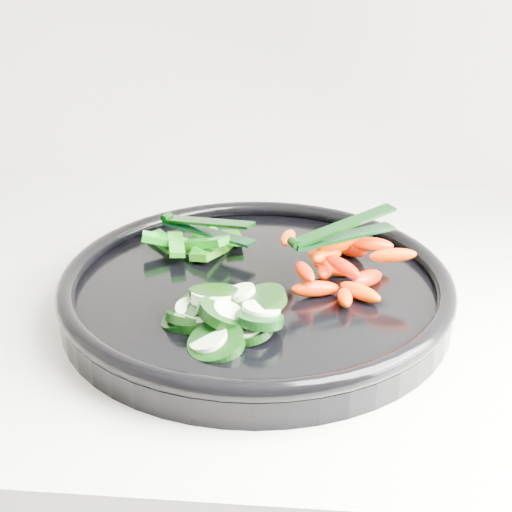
{
  "coord_description": "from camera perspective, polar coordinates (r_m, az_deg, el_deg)",
  "views": [
    {
      "loc": [
        0.31,
        1.05,
        1.28
      ],
      "look_at": [
        0.26,
        1.65,
        0.99
      ],
      "focal_mm": 50.0,
      "sensor_mm": 36.0,
      "label": 1
    }
  ],
  "objects": [
    {
      "name": "carrot_pile",
      "position": [
        0.69,
        6.74,
        -0.41
      ],
      "size": [
        0.13,
        0.15,
        0.05
      ],
      "color": "red",
      "rests_on": "veggie_tray"
    },
    {
      "name": "veggie_tray",
      "position": [
        0.69,
        -0.0,
        -2.61
      ],
      "size": [
        0.44,
        0.44,
        0.04
      ],
      "color": "black",
      "rests_on": "counter"
    },
    {
      "name": "pepper_pile",
      "position": [
        0.75,
        -4.73,
        0.93
      ],
      "size": [
        0.11,
        0.1,
        0.04
      ],
      "color": "#206409",
      "rests_on": "veggie_tray"
    },
    {
      "name": "tong_pepper",
      "position": [
        0.75,
        -4.11,
        2.38
      ],
      "size": [
        0.11,
        0.07,
        0.02
      ],
      "color": "black",
      "rests_on": "pepper_pile"
    },
    {
      "name": "tong_carrot",
      "position": [
        0.68,
        6.81,
        1.97
      ],
      "size": [
        0.1,
        0.07,
        0.02
      ],
      "color": "black",
      "rests_on": "carrot_pile"
    },
    {
      "name": "cucumber_pile",
      "position": [
        0.62,
        -3.03,
        -4.67
      ],
      "size": [
        0.12,
        0.13,
        0.04
      ],
      "color": "black",
      "rests_on": "veggie_tray"
    }
  ]
}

